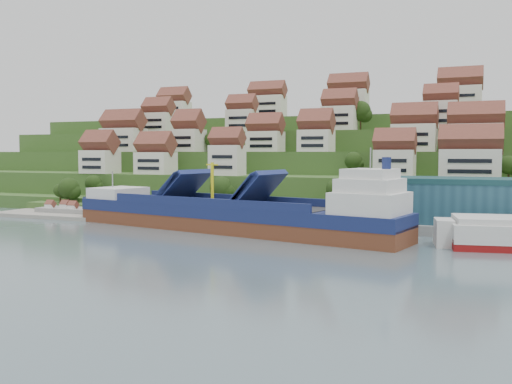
% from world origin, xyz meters
% --- Properties ---
extents(ground, '(300.00, 300.00, 0.00)m').
position_xyz_m(ground, '(0.00, 0.00, 0.00)').
color(ground, slate).
rests_on(ground, ground).
extents(quay, '(180.00, 14.00, 2.20)m').
position_xyz_m(quay, '(20.00, 15.00, 1.10)').
color(quay, gray).
rests_on(quay, ground).
extents(pebble_beach, '(45.00, 20.00, 1.00)m').
position_xyz_m(pebble_beach, '(-58.00, 12.00, 0.50)').
color(pebble_beach, gray).
rests_on(pebble_beach, ground).
extents(hillside, '(260.00, 128.00, 31.00)m').
position_xyz_m(hillside, '(0.00, 103.55, 10.66)').
color(hillside, '#2D4C1E').
rests_on(hillside, ground).
extents(hillside_village, '(158.45, 63.77, 29.11)m').
position_xyz_m(hillside_village, '(2.79, 61.64, 24.78)').
color(hillside_village, silver).
rests_on(hillside_village, ground).
extents(hillside_trees, '(127.95, 62.22, 31.92)m').
position_xyz_m(hillside_trees, '(-14.06, 44.51, 16.76)').
color(hillside_trees, '#243E14').
rests_on(hillside_trees, ground).
extents(warehouse, '(60.00, 15.00, 10.00)m').
position_xyz_m(warehouse, '(52.00, 17.00, 7.20)').
color(warehouse, '#245063').
rests_on(warehouse, quay).
extents(flagpole, '(1.28, 0.16, 8.00)m').
position_xyz_m(flagpole, '(18.11, 10.00, 6.88)').
color(flagpole, gray).
rests_on(flagpole, quay).
extents(beach_huts, '(14.40, 3.70, 2.20)m').
position_xyz_m(beach_huts, '(-60.00, 10.75, 2.10)').
color(beach_huts, white).
rests_on(beach_huts, pebble_beach).
extents(cargo_ship, '(84.48, 29.69, 18.61)m').
position_xyz_m(cargo_ship, '(-4.00, -0.44, 3.49)').
color(cargo_ship, brown).
rests_on(cargo_ship, ground).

